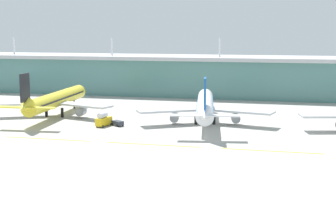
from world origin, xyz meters
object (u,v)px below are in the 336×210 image
Objects in this scene: airliner_center at (205,106)px; fuel_truck at (103,120)px; airliner_near_middle at (55,100)px; pushback_tug at (118,123)px.

fuel_truck is (-33.43, -13.47, -4.19)m from airliner_center.
airliner_near_middle is at bearing 178.26° from airliner_center.
pushback_tug is (-28.82, -11.83, -5.35)m from airliner_center.
airliner_near_middle is at bearing 155.64° from pushback_tug.
fuel_truck is at bearing -160.47° from pushback_tug.
airliner_center reaches higher than pushback_tug.
airliner_center is 31.61m from pushback_tug.
pushback_tug is 5.03m from fuel_truck.
airliner_center reaches higher than fuel_truck.
airliner_near_middle reaches higher than fuel_truck.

